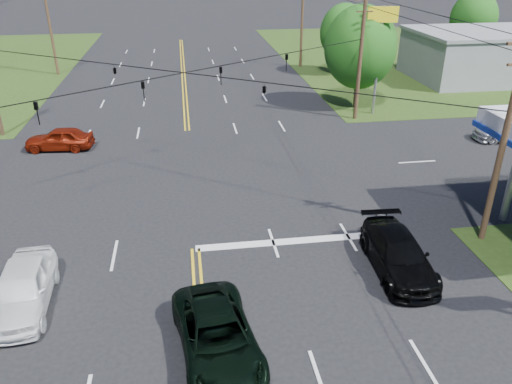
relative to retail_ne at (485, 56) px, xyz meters
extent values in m
plane|color=black|center=(-30.00, -20.00, -2.20)|extent=(280.00, 280.00, 0.00)
cube|color=#263B13|center=(5.00, 12.00, -2.20)|extent=(46.00, 48.00, 0.03)
cube|color=silver|center=(-25.00, -28.00, -2.20)|extent=(10.00, 0.50, 0.02)
cube|color=slate|center=(0.00, 0.00, 0.00)|extent=(14.00, 10.00, 4.40)
cylinder|color=#442D1C|center=(-17.00, -29.00, 2.55)|extent=(0.28, 0.28, 9.50)
cylinder|color=#442D1C|center=(-17.00, -11.00, 2.55)|extent=(0.28, 0.28, 9.50)
cube|color=#442D1C|center=(-17.00, -11.00, 5.70)|extent=(1.20, 0.10, 0.10)
cylinder|color=#442D1C|center=(-43.00, 8.00, 2.80)|extent=(0.28, 0.28, 10.00)
cylinder|color=#442D1C|center=(-17.00, 8.00, 2.80)|extent=(0.28, 0.28, 10.00)
imported|color=black|center=(-36.50, -24.50, 3.22)|extent=(0.17, 0.21, 1.05)
imported|color=black|center=(-32.08, -21.44, 3.22)|extent=(0.17, 0.21, 1.05)
imported|color=black|center=(-27.92, -18.56, 3.22)|extent=(0.17, 0.21, 1.05)
imported|color=black|center=(-23.50, -15.50, 3.22)|extent=(0.17, 0.21, 1.05)
imported|color=black|center=(-33.90, -17.30, 3.50)|extent=(1.24, 0.26, 0.50)
imported|color=black|center=(-26.10, -22.70, 3.50)|extent=(1.24, 0.26, 0.50)
cylinder|color=black|center=(-17.00, -22.00, 6.70)|extent=(0.04, 100.00, 0.04)
cylinder|color=black|center=(-17.00, -22.00, 6.10)|extent=(0.04, 100.00, 0.04)
cylinder|color=#442D1C|center=(-16.00, -8.00, -0.55)|extent=(0.36, 0.36, 3.30)
ellipsoid|color=#164D14|center=(-16.00, -8.00, 2.67)|extent=(5.70, 5.70, 6.60)
cylinder|color=#442D1C|center=(-13.50, 4.00, -0.77)|extent=(0.36, 0.36, 2.86)
ellipsoid|color=#164D14|center=(-13.50, 4.00, 2.03)|extent=(4.94, 4.94, 5.72)
cylinder|color=#442D1C|center=(4.00, 10.00, -0.66)|extent=(0.36, 0.36, 3.08)
ellipsoid|color=#164D14|center=(4.00, 10.00, 2.35)|extent=(5.32, 5.32, 6.16)
imported|color=black|center=(-29.50, -34.44, -1.48)|extent=(3.07, 5.48, 1.45)
imported|color=black|center=(-21.82, -30.73, -1.45)|extent=(2.36, 5.28, 1.50)
imported|color=white|center=(-36.36, -31.00, -1.38)|extent=(2.13, 4.87, 1.63)
imported|color=maroon|center=(-38.33, -14.50, -1.47)|extent=(4.44, 2.10, 1.47)
imported|color=silver|center=(-8.03, -17.14, -1.48)|extent=(5.10, 2.41, 1.44)
cylinder|color=#A5A5AA|center=(-15.21, -10.00, 1.88)|extent=(0.20, 0.20, 8.16)
cube|color=yellow|center=(-15.21, -10.00, 5.36)|extent=(2.26, 0.60, 1.12)
camera|label=1|loc=(-30.06, -46.85, 9.78)|focal=35.00mm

